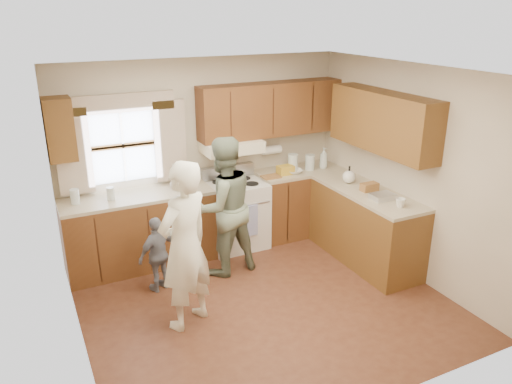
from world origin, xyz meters
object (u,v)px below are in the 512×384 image
stove (236,213)px  child (159,254)px  woman_right (223,207)px  woman_left (185,246)px

stove → child: size_ratio=1.20×
woman_right → child: (-0.83, -0.08, -0.40)m
woman_left → child: 0.88m
woman_right → child: 0.93m
woman_right → child: bearing=-1.9°
woman_right → stove: bearing=-132.5°
stove → woman_right: size_ratio=0.63×
woman_left → woman_right: 1.14m
stove → woman_right: bearing=-125.3°
woman_right → child: size_ratio=1.90×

